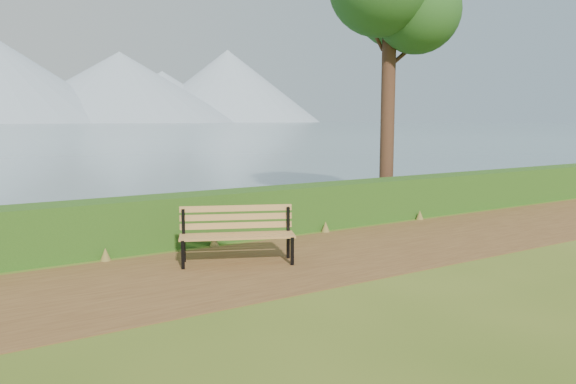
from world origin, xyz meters
TOP-DOWN VIEW (x-y plane):
  - ground at (0.00, 0.00)m, footprint 140.00×140.00m
  - path at (0.00, 0.30)m, footprint 40.00×3.40m
  - hedge at (0.00, 2.60)m, footprint 32.00×0.85m
  - bench at (-1.27, 0.73)m, footprint 2.03×1.32m

SIDE VIEW (x-z plane):
  - ground at x=0.00m, z-range 0.00..0.00m
  - path at x=0.00m, z-range 0.00..0.01m
  - hedge at x=0.00m, z-range 0.00..1.00m
  - bench at x=-1.27m, z-range 0.08..1.06m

